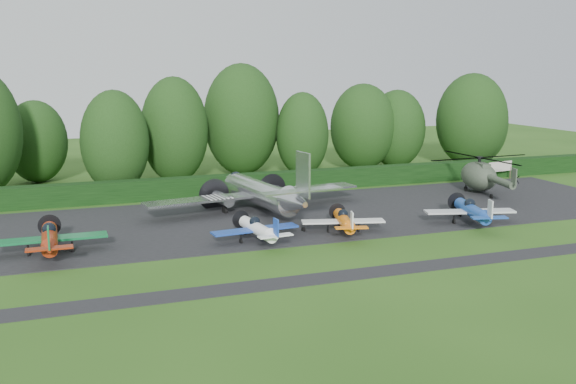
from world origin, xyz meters
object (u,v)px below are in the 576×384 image
object	(u,v)px
light_plane_blue	(472,210)
sign_board	(500,167)
helicopter	(479,174)
transport_plane	(261,193)
light_plane_red	(50,238)
light_plane_white	(258,229)
light_plane_orange	(344,221)

from	to	relation	value
light_plane_blue	sign_board	xyz separation A→B (m)	(15.84, 16.93, 0.20)
helicopter	sign_board	size ratio (longest dim) A/B	3.74
transport_plane	light_plane_red	distance (m)	18.74
light_plane_white	sign_board	bearing A→B (deg)	31.75
transport_plane	light_plane_blue	bearing A→B (deg)	-24.92
light_plane_red	light_plane_blue	world-z (taller)	light_plane_red
light_plane_white	light_plane_orange	size ratio (longest dim) A/B	1.02
helicopter	sign_board	bearing A→B (deg)	27.72
light_plane_red	helicopter	bearing A→B (deg)	12.42
light_plane_red	light_plane_white	distance (m)	14.22
transport_plane	light_plane_orange	bearing A→B (deg)	-57.92
light_plane_red	light_plane_orange	xyz separation A→B (m)	(21.07, -1.44, -0.19)
light_plane_red	light_plane_white	xyz separation A→B (m)	(14.12, -1.68, -0.17)
transport_plane	sign_board	bearing A→B (deg)	21.77
light_plane_red	sign_board	distance (m)	49.96
light_plane_white	helicopter	world-z (taller)	helicopter
light_plane_red	helicopter	size ratio (longest dim) A/B	0.59
light_plane_red	light_plane_blue	bearing A→B (deg)	-3.76
transport_plane	helicopter	size ratio (longest dim) A/B	1.49
light_plane_red	sign_board	xyz separation A→B (m)	(47.79, 14.58, 0.16)
transport_plane	light_plane_orange	world-z (taller)	transport_plane
transport_plane	sign_board	distance (m)	31.41
light_plane_orange	helicopter	distance (m)	21.96
light_plane_white	light_plane_blue	distance (m)	17.84
transport_plane	light_plane_red	world-z (taller)	transport_plane
light_plane_red	light_plane_orange	world-z (taller)	light_plane_red
light_plane_white	light_plane_orange	xyz separation A→B (m)	(6.95, 0.24, -0.02)
light_plane_red	light_plane_blue	distance (m)	32.04
light_plane_orange	light_plane_blue	distance (m)	10.92
light_plane_red	helicopter	world-z (taller)	helicopter
light_plane_red	light_plane_orange	distance (m)	21.12
transport_plane	light_plane_orange	size ratio (longest dim) A/B	2.99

